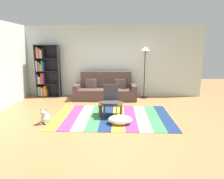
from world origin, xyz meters
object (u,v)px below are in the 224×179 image
object	(u,v)px
dog	(45,117)
standing_lamp	(145,55)
couch	(106,90)
coffee_table	(111,106)
tv_remote	(112,103)
folding_chair	(111,98)
bookshelf	(45,72)
pouf	(120,120)

from	to	relation	value
dog	standing_lamp	size ratio (longest dim) A/B	0.21
couch	standing_lamp	world-z (taller)	standing_lamp
coffee_table	dog	world-z (taller)	dog
standing_lamp	tv_remote	distance (m)	2.64
coffee_table	standing_lamp	distance (m)	2.71
folding_chair	tv_remote	bearing A→B (deg)	111.62
coffee_table	tv_remote	xyz separation A→B (m)	(0.03, 0.01, 0.08)
tv_remote	standing_lamp	bearing A→B (deg)	88.76
couch	folding_chair	distance (m)	1.97
bookshelf	coffee_table	world-z (taller)	bookshelf
pouf	dog	xyz separation A→B (m)	(-1.91, -0.00, 0.04)
pouf	dog	distance (m)	1.91
couch	pouf	xyz separation A→B (m)	(0.53, -2.49, -0.22)
standing_lamp	folding_chair	world-z (taller)	standing_lamp
couch	dog	world-z (taller)	couch
standing_lamp	bookshelf	bearing A→B (deg)	178.69
bookshelf	standing_lamp	xyz separation A→B (m)	(3.80, -0.09, 0.63)
coffee_table	tv_remote	size ratio (longest dim) A/B	4.39
dog	tv_remote	size ratio (longest dim) A/B	2.65
folding_chair	bookshelf	bearing A→B (deg)	-178.30
dog	standing_lamp	distance (m)	4.16
tv_remote	pouf	bearing A→B (deg)	-42.42
couch	coffee_table	world-z (taller)	couch
dog	bookshelf	bearing A→B (deg)	109.30
bookshelf	pouf	world-z (taller)	bookshelf
couch	tv_remote	distance (m)	1.87
bookshelf	couch	bearing A→B (deg)	-6.88
pouf	standing_lamp	world-z (taller)	standing_lamp
bookshelf	pouf	xyz separation A→B (m)	(2.88, -2.77, -0.85)
bookshelf	tv_remote	size ratio (longest dim) A/B	13.25
tv_remote	folding_chair	world-z (taller)	folding_chair
dog	tv_remote	world-z (taller)	dog
dog	couch	bearing A→B (deg)	61.08
couch	dog	distance (m)	2.85
coffee_table	dog	bearing A→B (deg)	-158.98
dog	folding_chair	xyz separation A→B (m)	(1.65, 0.55, 0.37)
pouf	coffee_table	bearing A→B (deg)	112.67
folding_chair	pouf	bearing A→B (deg)	-22.53
standing_lamp	tv_remote	bearing A→B (deg)	-119.26
couch	pouf	world-z (taller)	couch
bookshelf	coffee_table	bearing A→B (deg)	-39.29
coffee_table	pouf	world-z (taller)	coffee_table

